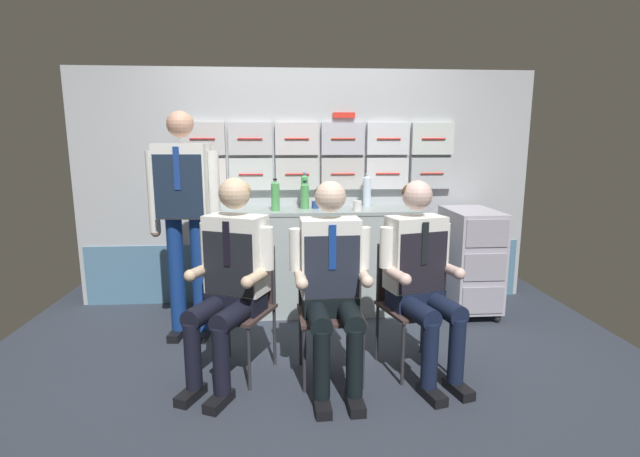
{
  "coord_description": "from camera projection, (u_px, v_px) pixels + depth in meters",
  "views": [
    {
      "loc": [
        -0.2,
        -2.95,
        1.52
      ],
      "look_at": [
        0.04,
        0.22,
        0.91
      ],
      "focal_mm": 26.11,
      "sensor_mm": 36.0,
      "label": 1
    }
  ],
  "objects": [
    {
      "name": "water_bottle_clear",
      "position": [
        275.0,
        196.0,
        3.94
      ],
      "size": [
        0.07,
        0.07,
        0.27
      ],
      "color": "#4A9E52",
      "rests_on": "galley_counter"
    },
    {
      "name": "espresso_cup_small",
      "position": [
        315.0,
        204.0,
        4.09
      ],
      "size": [
        0.06,
        0.06,
        0.06
      ],
      "color": "navy",
      "rests_on": "galley_counter"
    },
    {
      "name": "galley_counter",
      "position": [
        308.0,
        260.0,
        4.17
      ],
      "size": [
        1.93,
        0.53,
        0.93
      ],
      "color": "#A0AEAD",
      "rests_on": "ground"
    },
    {
      "name": "crew_member_by_counter",
      "position": [
        421.0,
        271.0,
        2.98
      ],
      "size": [
        0.53,
        0.68,
        1.27
      ],
      "color": "black",
      "rests_on": "ground"
    },
    {
      "name": "ground",
      "position": [
        317.0,
        368.0,
        3.19
      ],
      "size": [
        4.8,
        4.8,
        0.04
      ],
      "primitive_type": "cube",
      "color": "#2D333F"
    },
    {
      "name": "crew_member_left",
      "position": [
        231.0,
        271.0,
        2.92
      ],
      "size": [
        0.59,
        0.71,
        1.29
      ],
      "color": "black",
      "rests_on": "ground"
    },
    {
      "name": "sparkling_bottle_green",
      "position": [
        367.0,
        191.0,
        4.22
      ],
      "size": [
        0.07,
        0.07,
        0.3
      ],
      "color": "silver",
      "rests_on": "galley_counter"
    },
    {
      "name": "folding_chair_left",
      "position": [
        244.0,
        294.0,
        3.1
      ],
      "size": [
        0.53,
        0.53,
        0.83
      ],
      "color": "#2D2D33",
      "rests_on": "ground"
    },
    {
      "name": "service_trolley",
      "position": [
        470.0,
        258.0,
        4.11
      ],
      "size": [
        0.4,
        0.65,
        0.92
      ],
      "color": "black",
      "rests_on": "ground"
    },
    {
      "name": "galley_bulkhead",
      "position": [
        308.0,
        188.0,
        4.33
      ],
      "size": [
        4.2,
        0.14,
        2.15
      ],
      "color": "#ABB0B6",
      "rests_on": "ground"
    },
    {
      "name": "crew_member_standing",
      "position": [
        184.0,
        205.0,
        3.47
      ],
      "size": [
        0.54,
        0.3,
        1.73
      ],
      "color": "black",
      "rests_on": "ground"
    },
    {
      "name": "crew_member_right",
      "position": [
        332.0,
        275.0,
        2.86
      ],
      "size": [
        0.51,
        0.63,
        1.28
      ],
      "color": "black",
      "rests_on": "ground"
    },
    {
      "name": "water_bottle_short",
      "position": [
        305.0,
        191.0,
        4.13
      ],
      "size": [
        0.06,
        0.06,
        0.31
      ],
      "color": "#45A454",
      "rests_on": "galley_counter"
    },
    {
      "name": "folding_chair_right",
      "position": [
        328.0,
        297.0,
        3.05
      ],
      "size": [
        0.41,
        0.42,
        0.83
      ],
      "color": "#2D2D33",
      "rests_on": "ground"
    },
    {
      "name": "folding_chair_by_counter",
      "position": [
        408.0,
        291.0,
        3.16
      ],
      "size": [
        0.49,
        0.49,
        0.83
      ],
      "color": "#2D2D33",
      "rests_on": "ground"
    },
    {
      "name": "water_bottle_blue_cap",
      "position": [
        305.0,
        196.0,
        4.05
      ],
      "size": [
        0.07,
        0.07,
        0.25
      ],
      "color": "#47974F",
      "rests_on": "galley_counter"
    },
    {
      "name": "coffee_cup_spare",
      "position": [
        358.0,
        205.0,
        3.98
      ],
      "size": [
        0.07,
        0.07,
        0.08
      ],
      "color": "silver",
      "rests_on": "galley_counter"
    }
  ]
}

